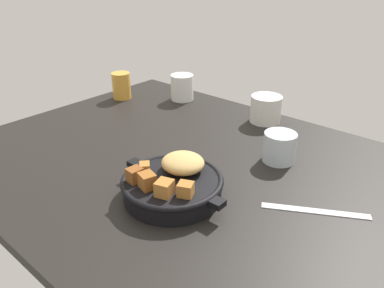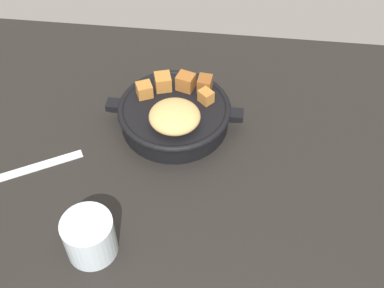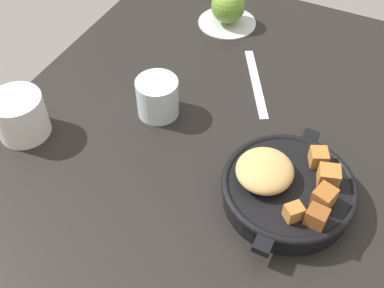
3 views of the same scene
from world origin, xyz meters
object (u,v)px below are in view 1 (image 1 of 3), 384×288
white_creamer_pitcher (182,87)px  cast_iron_skillet (173,183)px  butter_knife (315,211)px  water_glass_short (279,147)px  juice_glass_amber (121,86)px  ceramic_mug_white (266,109)px

white_creamer_pitcher → cast_iron_skillet: bearing=-49.7°
butter_knife → water_glass_short: 19.90cm
juice_glass_amber → water_glass_short: bearing=-4.2°
butter_knife → ceramic_mug_white: size_ratio=2.26×
juice_glass_amber → butter_knife: bearing=-12.9°
ceramic_mug_white → juice_glass_amber: 48.45cm
butter_knife → water_glass_short: size_ratio=2.65×
butter_knife → water_glass_short: water_glass_short is taller
cast_iron_skillet → butter_knife: cast_iron_skillet is taller
ceramic_mug_white → white_creamer_pitcher: 30.40cm
butter_knife → white_creamer_pitcher: white_creamer_pitcher is taller
cast_iron_skillet → water_glass_short: 27.58cm
cast_iron_skillet → white_creamer_pitcher: (-36.14, 42.67, 1.21)cm
butter_knife → juice_glass_amber: juice_glass_amber is taller
cast_iron_skillet → white_creamer_pitcher: size_ratio=2.92×
cast_iron_skillet → juice_glass_amber: juice_glass_amber is taller
ceramic_mug_white → water_glass_short: (14.28, -18.04, -0.35)cm
water_glass_short → white_creamer_pitcher: size_ratio=0.89×
ceramic_mug_white → butter_knife: bearing=-46.7°
water_glass_short → ceramic_mug_white: bearing=128.4°
cast_iron_skillet → juice_glass_amber: size_ratio=2.83×
ceramic_mug_white → water_glass_short: size_ratio=1.17×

